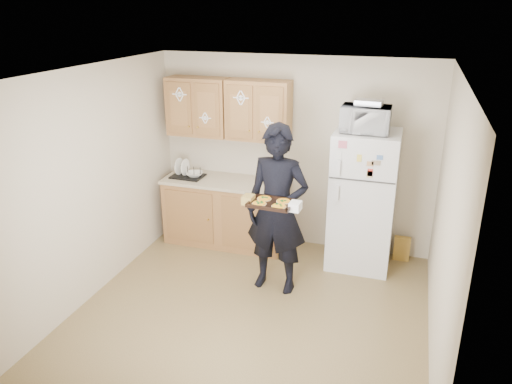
% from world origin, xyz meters
% --- Properties ---
extents(floor, '(3.60, 3.60, 0.00)m').
position_xyz_m(floor, '(0.00, 0.00, 0.00)').
color(floor, brown).
rests_on(floor, ground).
extents(ceiling, '(3.60, 3.60, 0.00)m').
position_xyz_m(ceiling, '(0.00, 0.00, 2.50)').
color(ceiling, silver).
rests_on(ceiling, wall_back).
extents(wall_back, '(3.60, 0.04, 2.50)m').
position_xyz_m(wall_back, '(0.00, 1.80, 1.25)').
color(wall_back, beige).
rests_on(wall_back, floor).
extents(wall_front, '(3.60, 0.04, 2.50)m').
position_xyz_m(wall_front, '(0.00, -1.80, 1.25)').
color(wall_front, beige).
rests_on(wall_front, floor).
extents(wall_left, '(0.04, 3.60, 2.50)m').
position_xyz_m(wall_left, '(-1.80, 0.00, 1.25)').
color(wall_left, beige).
rests_on(wall_left, floor).
extents(wall_right, '(0.04, 3.60, 2.50)m').
position_xyz_m(wall_right, '(1.80, 0.00, 1.25)').
color(wall_right, beige).
rests_on(wall_right, floor).
extents(refrigerator, '(0.75, 0.70, 1.70)m').
position_xyz_m(refrigerator, '(0.95, 1.43, 0.85)').
color(refrigerator, white).
rests_on(refrigerator, floor).
extents(base_cabinet, '(1.60, 0.60, 0.86)m').
position_xyz_m(base_cabinet, '(-0.85, 1.48, 0.43)').
color(base_cabinet, '#965934').
rests_on(base_cabinet, floor).
extents(countertop, '(1.64, 0.64, 0.04)m').
position_xyz_m(countertop, '(-0.85, 1.48, 0.88)').
color(countertop, '#B9AE8E').
rests_on(countertop, base_cabinet).
extents(upper_cab_left, '(0.80, 0.33, 0.75)m').
position_xyz_m(upper_cab_left, '(-1.25, 1.61, 1.83)').
color(upper_cab_left, '#965934').
rests_on(upper_cab_left, wall_back).
extents(upper_cab_right, '(0.80, 0.33, 0.75)m').
position_xyz_m(upper_cab_right, '(-0.43, 1.61, 1.83)').
color(upper_cab_right, '#965934').
rests_on(upper_cab_right, wall_back).
extents(cereal_box, '(0.20, 0.07, 0.32)m').
position_xyz_m(cereal_box, '(1.47, 1.67, 0.16)').
color(cereal_box, gold).
rests_on(cereal_box, floor).
extents(person, '(0.72, 0.50, 1.91)m').
position_xyz_m(person, '(0.11, 0.57, 0.96)').
color(person, black).
rests_on(person, floor).
extents(baking_tray, '(0.47, 0.36, 0.04)m').
position_xyz_m(baking_tray, '(0.13, 0.27, 1.15)').
color(baking_tray, black).
rests_on(baking_tray, person).
extents(pizza_front_left, '(0.15, 0.15, 0.02)m').
position_xyz_m(pizza_front_left, '(0.02, 0.20, 1.17)').
color(pizza_front_left, orange).
rests_on(pizza_front_left, baking_tray).
extents(pizza_front_right, '(0.15, 0.15, 0.02)m').
position_xyz_m(pizza_front_right, '(0.23, 0.19, 1.17)').
color(pizza_front_right, orange).
rests_on(pizza_front_right, baking_tray).
extents(pizza_back_left, '(0.15, 0.15, 0.02)m').
position_xyz_m(pizza_back_left, '(0.03, 0.36, 1.17)').
color(pizza_back_left, orange).
rests_on(pizza_back_left, baking_tray).
extents(pizza_back_right, '(0.15, 0.15, 0.02)m').
position_xyz_m(pizza_back_right, '(0.24, 0.34, 1.17)').
color(pizza_back_right, orange).
rests_on(pizza_back_right, baking_tray).
extents(microwave, '(0.55, 0.37, 0.30)m').
position_xyz_m(microwave, '(0.91, 1.38, 1.85)').
color(microwave, white).
rests_on(microwave, refrigerator).
extents(foil_pan, '(0.32, 0.23, 0.06)m').
position_xyz_m(foil_pan, '(0.93, 1.41, 2.04)').
color(foil_pan, silver).
rests_on(foil_pan, microwave).
extents(dish_rack, '(0.43, 0.33, 0.17)m').
position_xyz_m(dish_rack, '(-1.37, 1.45, 0.98)').
color(dish_rack, black).
rests_on(dish_rack, countertop).
extents(bowl, '(0.29, 0.29, 0.06)m').
position_xyz_m(bowl, '(-1.27, 1.45, 0.95)').
color(bowl, white).
rests_on(bowl, dish_rack).
extents(soap_bottle, '(0.10, 0.10, 0.18)m').
position_xyz_m(soap_bottle, '(-0.22, 1.40, 0.99)').
color(soap_bottle, white).
rests_on(soap_bottle, countertop).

